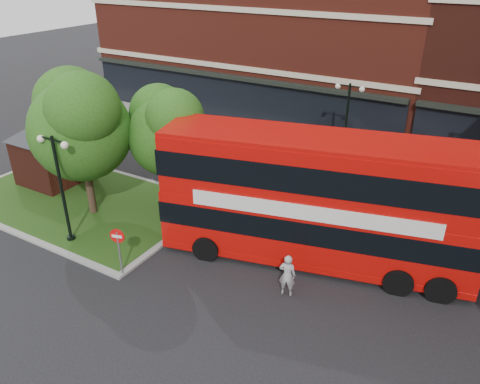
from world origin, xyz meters
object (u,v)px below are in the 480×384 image
Objects in this scene: bus at (316,192)px; car_silver at (330,141)px; woman at (287,275)px; car_white at (395,161)px.

car_silver is at bearing 93.74° from bus.
car_white is at bearing -105.57° from woman.
woman is 14.66m from car_silver.
car_silver is 4.50m from car_white.
car_white is at bearing 72.07° from bus.
car_white is at bearing -108.34° from car_silver.
woman is 0.37× the size of car_white.
bus is 12.26m from car_silver.
woman is at bearing -101.06° from bus.
car_silver is 0.98× the size of car_white.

